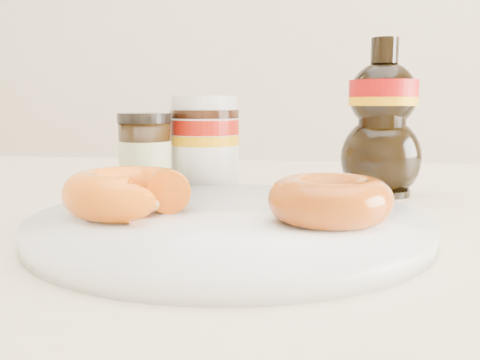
# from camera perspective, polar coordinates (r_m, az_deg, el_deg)

# --- Properties ---
(dining_table) EXTENTS (1.40, 0.90, 0.75)m
(dining_table) POSITION_cam_1_polar(r_m,az_deg,el_deg) (0.52, 7.25, -12.62)
(dining_table) COLOR beige
(dining_table) RESTS_ON ground
(plate) EXTENTS (0.31, 0.31, 0.02)m
(plate) POSITION_cam_1_polar(r_m,az_deg,el_deg) (0.42, -1.07, -4.63)
(plate) COLOR white
(plate) RESTS_ON dining_table
(donut_bitten) EXTENTS (0.12, 0.12, 0.03)m
(donut_bitten) POSITION_cam_1_polar(r_m,az_deg,el_deg) (0.42, -11.89, -1.32)
(donut_bitten) COLOR orange
(donut_bitten) RESTS_ON plate
(donut_whole) EXTENTS (0.11, 0.11, 0.03)m
(donut_whole) POSITION_cam_1_polar(r_m,az_deg,el_deg) (0.39, 9.56, -2.07)
(donut_whole) COLOR #993609
(donut_whole) RESTS_ON plate
(nutella_jar) EXTENTS (0.08, 0.08, 0.11)m
(nutella_jar) POSITION_cam_1_polar(r_m,az_deg,el_deg) (0.60, -3.78, 4.19)
(nutella_jar) COLOR white
(nutella_jar) RESTS_ON dining_table
(syrup_bottle) EXTENTS (0.10, 0.09, 0.17)m
(syrup_bottle) POSITION_cam_1_polar(r_m,az_deg,el_deg) (0.60, 14.93, 6.42)
(syrup_bottle) COLOR black
(syrup_bottle) RESTS_ON dining_table
(dark_jar) EXTENTS (0.06, 0.06, 0.09)m
(dark_jar) POSITION_cam_1_polar(r_m,az_deg,el_deg) (0.58, -10.08, 2.46)
(dark_jar) COLOR black
(dark_jar) RESTS_ON dining_table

